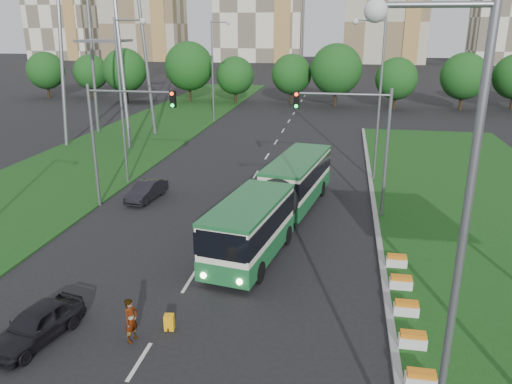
% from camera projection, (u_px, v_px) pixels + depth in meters
% --- Properties ---
extents(ground, '(360.00, 360.00, 0.00)m').
position_uv_depth(ground, '(252.00, 287.00, 22.98)').
color(ground, black).
rests_on(ground, ground).
extents(grass_median, '(14.00, 60.00, 0.15)m').
position_uv_depth(grass_median, '(502.00, 236.00, 28.29)').
color(grass_median, '#164313').
rests_on(grass_median, ground).
extents(median_kerb, '(0.30, 60.00, 0.18)m').
position_uv_depth(median_kerb, '(377.00, 228.00, 29.43)').
color(median_kerb, gray).
rests_on(median_kerb, ground).
extents(left_verge, '(12.00, 110.00, 0.10)m').
position_uv_depth(left_verge, '(119.00, 147.00, 49.27)').
color(left_verge, '#164313').
rests_on(left_verge, ground).
extents(lane_markings, '(0.20, 100.00, 0.01)m').
position_uv_depth(lane_markings, '(260.00, 168.00, 42.15)').
color(lane_markings, silver).
rests_on(lane_markings, ground).
extents(flower_planters, '(1.10, 11.50, 0.60)m').
position_uv_depth(flower_planters, '(409.00, 323.00, 19.40)').
color(flower_planters, silver).
rests_on(flower_planters, grass_median).
extents(traffic_mast_median, '(5.76, 0.32, 8.00)m').
position_uv_depth(traffic_mast_median, '(360.00, 133.00, 29.83)').
color(traffic_mast_median, gray).
rests_on(traffic_mast_median, ground).
extents(traffic_mast_left, '(5.76, 0.32, 8.00)m').
position_uv_depth(traffic_mast_left, '(116.00, 127.00, 31.39)').
color(traffic_mast_left, gray).
rests_on(traffic_mast_left, ground).
extents(street_lamps, '(36.00, 60.00, 12.00)m').
position_uv_depth(street_lamps, '(233.00, 118.00, 30.91)').
color(street_lamps, gray).
rests_on(street_lamps, ground).
extents(tree_line, '(120.00, 8.00, 9.00)m').
position_uv_depth(tree_line, '(390.00, 77.00, 71.27)').
color(tree_line, '#134816').
rests_on(tree_line, ground).
extents(midrise_west, '(22.00, 14.00, 36.00)m').
position_uv_depth(midrise_west, '(61.00, 5.00, 172.98)').
color(midrise_west, silver).
rests_on(midrise_west, ground).
extents(articulated_bus, '(2.64, 16.95, 2.79)m').
position_uv_depth(articulated_bus, '(276.00, 199.00, 29.44)').
color(articulated_bus, white).
rests_on(articulated_bus, ground).
extents(car_left_near, '(2.49, 4.28, 1.37)m').
position_uv_depth(car_left_near, '(36.00, 324.00, 18.88)').
color(car_left_near, black).
rests_on(car_left_near, ground).
extents(car_left_far, '(1.83, 4.05, 1.29)m').
position_uv_depth(car_left_far, '(146.00, 191.00, 34.29)').
color(car_left_far, black).
rests_on(car_left_far, ground).
extents(pedestrian, '(0.57, 0.73, 1.77)m').
position_uv_depth(pedestrian, '(131.00, 320.00, 18.79)').
color(pedestrian, gray).
rests_on(pedestrian, ground).
extents(shopping_trolley, '(0.38, 0.40, 0.65)m').
position_uv_depth(shopping_trolley, '(169.00, 322.00, 19.66)').
color(shopping_trolley, '#FFA50D').
rests_on(shopping_trolley, ground).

